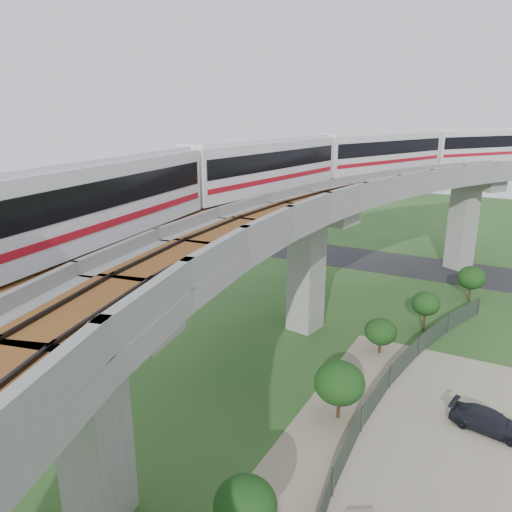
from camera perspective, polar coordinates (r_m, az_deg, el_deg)
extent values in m
plane|color=#254B1E|center=(30.59, -4.00, -14.99)|extent=(160.00, 160.00, 0.00)
cube|color=gray|center=(25.50, 23.50, -23.79)|extent=(18.00, 26.00, 0.04)
cube|color=#232326|center=(56.12, 12.57, -0.41)|extent=(60.00, 8.00, 0.03)
cube|color=#99968E|center=(55.20, 22.49, 2.94)|extent=(2.86, 2.93, 8.40)
cube|color=#99968E|center=(54.38, 23.04, 7.85)|extent=(7.21, 5.74, 1.20)
cube|color=#99968E|center=(36.87, 5.76, -2.18)|extent=(2.35, 2.51, 8.40)
cube|color=#99968E|center=(35.63, 5.98, 5.15)|extent=(7.31, 3.58, 1.20)
cube|color=#99968E|center=(21.13, -18.05, -18.24)|extent=(2.35, 2.51, 8.40)
cube|color=#99968E|center=(18.88, -19.33, -6.11)|extent=(7.31, 3.58, 1.20)
cube|color=gray|center=(49.45, 19.11, 8.69)|extent=(16.42, 20.91, 0.80)
cube|color=gray|center=(51.96, 15.34, 10.35)|extent=(8.66, 17.08, 1.00)
cube|color=gray|center=(46.99, 23.48, 8.98)|extent=(8.66, 17.08, 1.00)
cube|color=brown|center=(50.71, 17.14, 9.56)|extent=(10.68, 18.08, 0.12)
cube|color=black|center=(50.69, 17.15, 9.70)|extent=(9.69, 17.59, 0.12)
cube|color=brown|center=(48.16, 21.29, 8.84)|extent=(10.68, 18.08, 0.12)
cube|color=black|center=(48.15, 21.31, 8.98)|extent=(9.69, 17.59, 0.12)
cube|color=gray|center=(34.35, 4.87, 6.46)|extent=(11.77, 20.03, 0.80)
cube|color=gray|center=(36.66, -0.84, 8.57)|extent=(3.22, 18.71, 1.00)
cube|color=gray|center=(32.15, 11.43, 7.12)|extent=(3.22, 18.71, 1.00)
cube|color=brown|center=(35.48, 1.86, 7.58)|extent=(5.44, 19.05, 0.12)
cube|color=black|center=(35.47, 1.86, 7.77)|extent=(4.35, 18.88, 0.12)
cube|color=brown|center=(33.17, 8.11, 6.80)|extent=(5.44, 19.05, 0.12)
cube|color=black|center=(33.15, 8.12, 7.00)|extent=(4.35, 18.88, 0.12)
cube|color=gray|center=(19.51, -17.27, -2.06)|extent=(11.77, 20.03, 0.80)
cube|color=gray|center=(22.07, -26.48, 1.49)|extent=(3.22, 18.71, 1.00)
cube|color=gray|center=(17.07, -5.85, -0.84)|extent=(3.22, 18.71, 1.00)
cube|color=brown|center=(20.74, -22.27, -0.14)|extent=(5.44, 19.05, 0.12)
cube|color=black|center=(20.71, -22.30, 0.18)|extent=(4.35, 18.88, 0.12)
cube|color=brown|center=(18.17, -11.81, -1.48)|extent=(5.44, 19.05, 0.12)
cube|color=black|center=(18.13, -11.83, -1.12)|extent=(4.35, 18.88, 0.12)
cube|color=silver|center=(21.99, -18.84, 5.88)|extent=(4.43, 15.21, 3.20)
cube|color=silver|center=(21.77, -19.26, 10.28)|extent=(3.80, 14.40, 0.22)
cube|color=black|center=(21.92, -18.95, 7.04)|extent=(4.42, 14.62, 1.15)
cube|color=#A7101E|center=(22.13, -18.67, 3.98)|extent=(4.42, 14.62, 0.30)
cube|color=black|center=(22.29, -18.50, 2.20)|extent=(3.37, 12.88, 0.28)
cube|color=silver|center=(34.32, 0.77, 10.28)|extent=(4.68, 15.23, 3.20)
cube|color=silver|center=(34.18, 0.78, 13.12)|extent=(4.05, 14.41, 0.22)
cube|color=black|center=(34.27, 0.78, 11.03)|extent=(4.66, 14.64, 1.15)
cube|color=#A7101E|center=(34.41, 0.77, 9.04)|extent=(4.66, 14.64, 0.30)
cube|color=black|center=(34.51, 0.76, 7.87)|extent=(3.59, 12.89, 0.28)
cube|color=silver|center=(46.93, 14.00, 11.48)|extent=(8.14, 14.92, 3.20)
cube|color=silver|center=(46.82, 14.14, 13.55)|extent=(7.35, 14.02, 0.22)
cube|color=black|center=(46.90, 14.04, 12.03)|extent=(7.97, 14.38, 1.15)
cube|color=#A7101E|center=(46.99, 13.93, 10.58)|extent=(7.97, 14.38, 0.30)
cube|color=black|center=(47.07, 13.87, 9.72)|extent=(6.55, 12.53, 0.28)
cube|color=silver|center=(59.10, 24.77, 11.43)|extent=(11.08, 13.67, 3.20)
cube|color=silver|center=(59.02, 24.97, 13.06)|extent=(10.20, 12.75, 0.22)
cube|color=black|center=(59.08, 24.82, 11.86)|extent=(10.77, 13.23, 1.15)
cube|color=#A7101E|center=(59.16, 24.68, 10.71)|extent=(10.77, 13.23, 0.30)
cube|color=black|center=(59.21, 24.59, 10.03)|extent=(9.10, 11.39, 0.28)
cylinder|color=#2D382D|center=(43.95, 24.13, -5.26)|extent=(0.08, 0.08, 1.50)
cube|color=#2D382D|center=(41.84, 22.66, -6.16)|extent=(1.69, 4.77, 1.40)
cylinder|color=#2D382D|center=(39.73, 21.18, -7.19)|extent=(0.08, 0.08, 1.50)
cube|color=#2D382D|center=(37.61, 19.69, -8.38)|extent=(1.23, 4.91, 1.40)
cylinder|color=#2D382D|center=(35.50, 18.19, -9.75)|extent=(0.08, 0.08, 1.50)
cube|color=#2D382D|center=(33.40, 16.68, -11.34)|extent=(0.75, 4.99, 1.40)
cylinder|color=#2D382D|center=(31.32, 15.15, -13.18)|extent=(0.08, 0.08, 1.50)
cube|color=#2D382D|center=(29.27, 13.61, -15.32)|extent=(0.27, 5.04, 1.40)
cylinder|color=#2D382D|center=(27.26, 12.04, -17.82)|extent=(0.08, 0.08, 1.50)
cube|color=#2D382D|center=(25.31, 10.45, -20.75)|extent=(0.27, 5.04, 1.40)
cylinder|color=#2D382D|center=(23.43, 8.82, -24.21)|extent=(0.08, 0.08, 1.50)
cylinder|color=#382314|center=(46.89, 23.23, -3.89)|extent=(0.18, 0.18, 1.38)
ellipsoid|color=#133C15|center=(46.46, 23.42, -2.28)|extent=(2.33, 2.33, 1.98)
cylinder|color=#382314|center=(39.45, 18.66, -7.06)|extent=(0.18, 0.18, 1.55)
ellipsoid|color=#133C15|center=(38.93, 18.85, -5.17)|extent=(2.06, 2.06, 1.75)
cylinder|color=#382314|center=(35.29, 13.95, -10.04)|extent=(0.18, 0.18, 0.97)
ellipsoid|color=#133C15|center=(34.81, 14.08, -8.39)|extent=(2.11, 2.11, 1.79)
cylinder|color=#382314|center=(28.12, 9.38, -16.69)|extent=(0.18, 0.18, 1.33)
ellipsoid|color=#133C15|center=(27.35, 9.53, -14.11)|extent=(2.68, 2.68, 2.28)
ellipsoid|color=#133C15|center=(19.95, -1.24, -26.57)|extent=(2.32, 2.32, 1.97)
imported|color=black|center=(29.41, 25.10, -16.73)|extent=(4.05, 2.19, 1.11)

